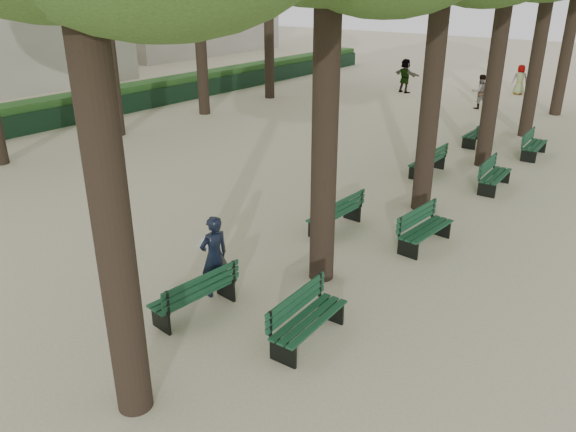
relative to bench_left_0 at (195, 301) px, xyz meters
The scene contains 16 objects.
ground 0.57m from the bench_left_0, 136.68° to the right, with size 120.00×120.00×0.00m, color #C1B792.
bench_left_0 is the anchor object (origin of this frame).
bench_left_1 4.97m from the bench_left_0, 90.00° to the left, with size 0.65×1.82×0.92m.
bench_left_2 10.58m from the bench_left_0, 90.00° to the left, with size 0.61×1.81×0.92m.
bench_left_3 15.12m from the bench_left_0, 90.00° to the left, with size 0.58×1.80×0.92m.
bench_right_0 2.34m from the bench_left_0, 14.20° to the left, with size 0.64×1.82×0.92m.
bench_right_1 5.88m from the bench_left_0, 67.33° to the left, with size 0.72×1.84×0.92m.
bench_right_2 10.68m from the bench_left_0, 77.75° to the left, with size 0.66×1.83×0.92m.
bench_right_3 14.91m from the bench_left_0, 81.25° to the left, with size 0.65×1.82×0.92m.
man_with_map 0.98m from the bench_left_0, 103.21° to the left, with size 0.68×0.75×1.72m.
pedestrian_a 21.88m from the bench_left_0, 96.00° to the left, with size 0.81×0.34×1.68m, color #262628.
pedestrian_e 24.60m from the bench_left_0, 107.07° to the left, with size 1.75×0.38×1.89m, color #262628.
pedestrian_d 26.92m from the bench_left_0, 93.91° to the left, with size 0.80×0.33×1.63m, color #262628.
fence 18.70m from the bench_left_0, 145.26° to the left, with size 0.08×42.00×0.90m, color black.
hedge 19.28m from the bench_left_0, 146.45° to the left, with size 1.20×42.00×1.20m, color #1E4919.
building_far 44.76m from the bench_left_0, 138.37° to the left, with size 12.00×16.00×7.00m, color #B7B2A3.
Camera 1 is at (7.38, -5.96, 5.93)m, focal length 35.00 mm.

